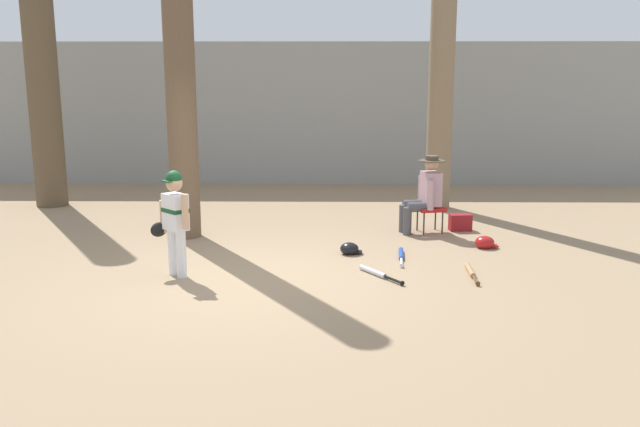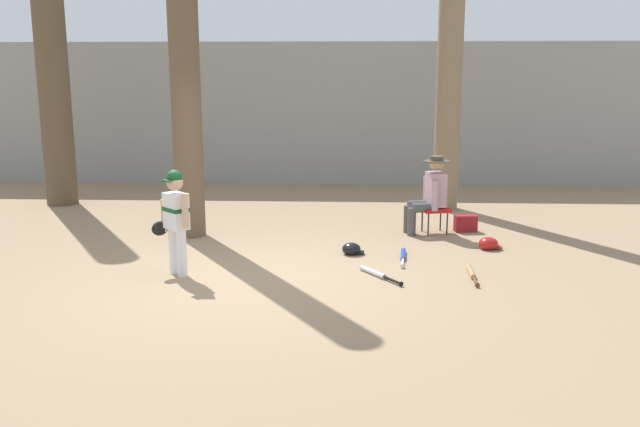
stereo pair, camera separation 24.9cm
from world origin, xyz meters
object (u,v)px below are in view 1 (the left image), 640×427
(tree_near_player, at_px, (179,47))
(bat_aluminum_silver, at_px, (376,273))
(tree_far_left, at_px, (42,73))
(batting_helmet_black, at_px, (350,249))
(seated_spectator, at_px, (425,192))
(tree_behind_spectator, at_px, (442,68))
(bat_wood_tan, at_px, (471,272))
(handbag_beside_stool, at_px, (460,222))
(folding_stool, at_px, (430,209))
(batting_helmet_red, at_px, (485,243))
(young_ballplayer, at_px, (174,216))
(bat_blue_youth, at_px, (401,255))

(tree_near_player, xyz_separation_m, bat_aluminum_silver, (2.75, -1.99, -2.78))
(tree_far_left, height_order, batting_helmet_black, tree_far_left)
(seated_spectator, bearing_deg, tree_near_player, -175.40)
(tree_far_left, bearing_deg, tree_behind_spectator, -0.87)
(bat_wood_tan, distance_m, batting_helmet_black, 1.74)
(tree_far_left, distance_m, batting_helmet_black, 6.87)
(batting_helmet_black, bearing_deg, seated_spectator, 47.47)
(tree_near_player, relative_size, handbag_beside_stool, 18.28)
(tree_behind_spectator, distance_m, folding_stool, 2.96)
(tree_near_player, bearing_deg, batting_helmet_red, -8.39)
(bat_aluminum_silver, bearing_deg, folding_stool, 66.81)
(handbag_beside_stool, xyz_separation_m, batting_helmet_black, (-1.79, -1.44, -0.06))
(folding_stool, relative_size, batting_helmet_black, 1.57)
(bat_wood_tan, relative_size, bat_aluminum_silver, 1.11)
(bat_wood_tan, relative_size, batting_helmet_red, 2.44)
(tree_far_left, height_order, bat_wood_tan, tree_far_left)
(tree_behind_spectator, xyz_separation_m, bat_aluminum_silver, (-1.41, -4.29, -2.49))
(seated_spectator, xyz_separation_m, handbag_beside_stool, (0.60, 0.15, -0.51))
(bat_wood_tan, height_order, bat_aluminum_silver, same)
(seated_spectator, xyz_separation_m, tree_far_left, (-6.66, 2.11, 1.80))
(young_ballplayer, height_order, bat_blue_youth, young_ballplayer)
(handbag_beside_stool, relative_size, bat_blue_youth, 0.42)
(tree_near_player, relative_size, seated_spectator, 5.17)
(folding_stool, height_order, bat_wood_tan, folding_stool)
(tree_near_player, height_order, handbag_beside_stool, tree_near_player)
(handbag_beside_stool, xyz_separation_m, bat_aluminum_silver, (-1.49, -2.44, -0.10))
(tree_near_player, height_order, folding_stool, tree_near_player)
(bat_wood_tan, bearing_deg, seated_spectator, 97.28)
(tree_far_left, height_order, bat_blue_youth, tree_far_left)
(bat_wood_tan, bearing_deg, bat_aluminum_silver, -176.81)
(young_ballplayer, height_order, bat_wood_tan, young_ballplayer)
(young_ballplayer, bearing_deg, tree_near_player, 98.45)
(tree_near_player, xyz_separation_m, batting_helmet_black, (2.45, -1.00, -2.74))
(tree_far_left, distance_m, bat_blue_youth, 7.52)
(seated_spectator, distance_m, batting_helmet_black, 1.85)
(young_ballplayer, height_order, bat_aluminum_silver, young_ballplayer)
(seated_spectator, relative_size, tree_far_left, 0.21)
(bat_wood_tan, xyz_separation_m, bat_aluminum_silver, (-1.18, -0.07, -0.00))
(folding_stool, bearing_deg, tree_near_player, -175.20)
(folding_stool, relative_size, seated_spectator, 0.40)
(batting_helmet_black, bearing_deg, tree_far_left, 148.10)
(bat_blue_youth, xyz_separation_m, bat_wood_tan, (0.78, -0.76, 0.00))
(tree_far_left, bearing_deg, batting_helmet_black, -31.90)
(bat_aluminum_silver, bearing_deg, seated_spectator, 68.68)
(tree_near_player, relative_size, tree_behind_spectator, 1.06)
(tree_near_player, bearing_deg, tree_behind_spectator, 28.86)
(tree_behind_spectator, bearing_deg, batting_helmet_black, -117.39)
(handbag_beside_stool, bearing_deg, bat_aluminum_silver, -121.45)
(folding_stool, distance_m, tree_far_left, 7.37)
(tree_behind_spectator, xyz_separation_m, folding_stool, (-0.42, -1.98, -2.16))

